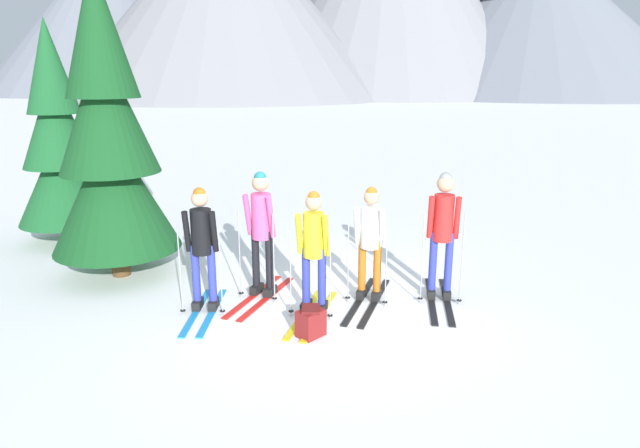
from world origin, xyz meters
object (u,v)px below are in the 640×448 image
(skier_in_red, at_px, (444,228))
(pine_tree_mid, at_px, (60,144))
(skier_in_black, at_px, (203,244))
(skier_in_yellow, at_px, (314,248))
(backpack_on_snow_front, at_px, (312,322))
(skier_in_white, at_px, (371,240))
(pine_tree_near, at_px, (109,141))
(skier_in_pink, at_px, (262,228))

(skier_in_red, bearing_deg, pine_tree_mid, 156.80)
(pine_tree_mid, bearing_deg, skier_in_black, -44.53)
(skier_in_yellow, bearing_deg, pine_tree_mid, 145.23)
(skier_in_black, xyz_separation_m, pine_tree_mid, (-3.28, 3.23, 0.94))
(backpack_on_snow_front, bearing_deg, skier_in_white, 54.53)
(skier_in_white, bearing_deg, pine_tree_mid, 152.74)
(pine_tree_mid, distance_m, backpack_on_snow_front, 6.44)
(skier_in_black, height_order, pine_tree_near, pine_tree_near)
(skier_in_white, height_order, pine_tree_mid, pine_tree_mid)
(skier_in_red, bearing_deg, backpack_on_snow_front, -147.02)
(skier_in_black, relative_size, skier_in_red, 0.93)
(pine_tree_near, xyz_separation_m, backpack_on_snow_front, (3.10, -2.15, -1.98))
(skier_in_pink, distance_m, pine_tree_near, 2.77)
(skier_in_yellow, bearing_deg, backpack_on_snow_front, -92.38)
(skier_in_black, bearing_deg, skier_in_yellow, -3.31)
(skier_in_black, distance_m, skier_in_red, 3.33)
(skier_in_white, distance_m, pine_tree_mid, 6.33)
(skier_in_black, distance_m, pine_tree_near, 2.45)
(skier_in_yellow, distance_m, pine_tree_near, 3.66)
(skier_in_pink, relative_size, skier_in_red, 0.99)
(skier_in_white, distance_m, pine_tree_near, 4.24)
(skier_in_black, relative_size, backpack_on_snow_front, 4.33)
(skier_in_yellow, bearing_deg, skier_in_white, 29.69)
(skier_in_pink, relative_size, pine_tree_mid, 0.45)
(skier_in_black, height_order, backpack_on_snow_front, skier_in_black)
(skier_in_white, distance_m, backpack_on_snow_front, 1.57)
(skier_in_yellow, relative_size, skier_in_red, 0.91)
(backpack_on_snow_front, bearing_deg, skier_in_black, 151.86)
(skier_in_yellow, height_order, pine_tree_near, pine_tree_near)
(pine_tree_near, bearing_deg, skier_in_white, -14.35)
(skier_in_pink, xyz_separation_m, pine_tree_near, (-2.37, 0.85, 1.14))
(skier_in_black, relative_size, skier_in_white, 0.96)
(pine_tree_near, relative_size, pine_tree_mid, 1.15)
(skier_in_pink, distance_m, backpack_on_snow_front, 1.70)
(skier_in_red, distance_m, pine_tree_mid, 7.21)
(skier_in_red, height_order, backpack_on_snow_front, skier_in_red)
(skier_in_pink, xyz_separation_m, pine_tree_mid, (-4.02, 2.71, 0.86))
(skier_in_black, xyz_separation_m, skier_in_red, (3.30, 0.41, 0.12))
(skier_in_black, bearing_deg, skier_in_red, 7.05)
(skier_in_black, distance_m, skier_in_yellow, 1.50)
(skier_in_yellow, xyz_separation_m, pine_tree_mid, (-4.77, 3.31, 0.97))
(skier_in_black, distance_m, skier_in_pink, 0.90)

